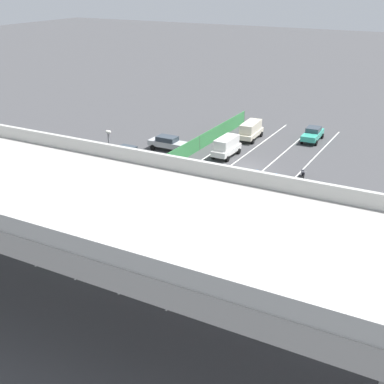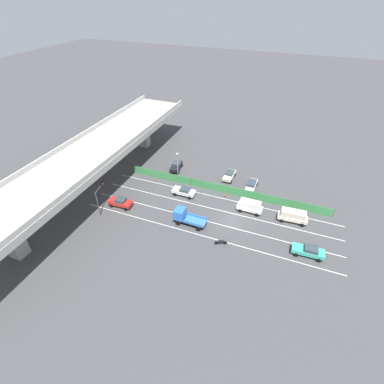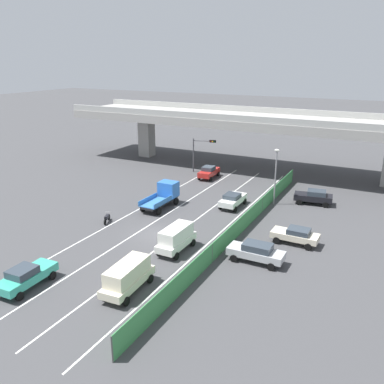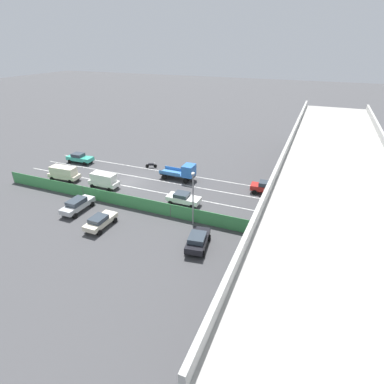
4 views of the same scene
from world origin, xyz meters
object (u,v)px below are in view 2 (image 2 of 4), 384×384
(parked_sedan_dark, at_px, (176,166))
(traffic_light, at_px, (99,195))
(flatbed_truck_blue, at_px, (185,216))
(traffic_cone, at_px, (226,195))
(motorcycle, at_px, (221,242))
(car_hatchback_white, at_px, (184,191))
(car_taxi_teal, at_px, (309,251))
(car_sedan_red, at_px, (120,202))
(parked_sedan_cream, at_px, (229,175))
(car_van_white, at_px, (250,206))
(parked_wagon_silver, at_px, (251,185))
(car_van_cream, at_px, (293,216))
(street_lamp, at_px, (178,164))

(parked_sedan_dark, distance_m, traffic_light, 18.97)
(flatbed_truck_blue, height_order, traffic_cone, flatbed_truck_blue)
(flatbed_truck_blue, relative_size, motorcycle, 2.95)
(car_hatchback_white, distance_m, car_taxi_teal, 24.08)
(traffic_light, height_order, traffic_cone, traffic_light)
(car_sedan_red, xyz_separation_m, traffic_cone, (9.94, -16.86, -0.58))
(car_hatchback_white, bearing_deg, parked_sedan_cream, -36.42)
(motorcycle, bearing_deg, car_van_white, -14.02)
(flatbed_truck_blue, relative_size, parked_sedan_dark, 1.21)
(parked_wagon_silver, bearing_deg, traffic_cone, 135.91)
(car_hatchback_white, height_order, traffic_light, traffic_light)
(car_van_cream, height_order, traffic_cone, car_van_cream)
(car_hatchback_white, height_order, traffic_cone, car_hatchback_white)
(car_van_white, relative_size, traffic_cone, 6.03)
(motorcycle, bearing_deg, flatbed_truck_blue, 69.95)
(car_van_white, height_order, car_hatchback_white, car_van_white)
(motorcycle, xyz_separation_m, street_lamp, (13.67, 13.28, 3.53))
(traffic_light, bearing_deg, car_hatchback_white, -50.33)
(car_van_cream, distance_m, traffic_cone, 12.83)
(flatbed_truck_blue, bearing_deg, motorcycle, -110.05)
(car_van_white, height_order, parked_sedan_cream, car_van_white)
(parked_wagon_silver, bearing_deg, car_taxi_teal, -139.98)
(car_sedan_red, distance_m, car_van_cream, 30.27)
(motorcycle, bearing_deg, car_hatchback_white, 46.52)
(car_sedan_red, xyz_separation_m, street_lamp, (11.29, -6.39, 3.06))
(motorcycle, distance_m, parked_sedan_cream, 18.89)
(flatbed_truck_blue, height_order, traffic_light, traffic_light)
(car_van_cream, relative_size, parked_sedan_cream, 1.17)
(parked_wagon_silver, xyz_separation_m, street_lamp, (-2.78, 14.48, 3.07))
(car_van_cream, height_order, car_hatchback_white, car_van_cream)
(car_sedan_red, xyz_separation_m, car_hatchback_white, (7.37, -9.38, -0.05))
(parked_sedan_cream, bearing_deg, traffic_cone, -170.56)
(flatbed_truck_blue, xyz_separation_m, motorcycle, (-2.62, -7.18, -0.86))
(parked_sedan_cream, bearing_deg, car_van_white, -145.24)
(car_taxi_teal, relative_size, parked_sedan_cream, 1.12)
(car_van_cream, distance_m, parked_sedan_dark, 26.47)
(car_sedan_red, distance_m, car_hatchback_white, 11.93)
(car_van_white, xyz_separation_m, flatbed_truck_blue, (-6.92, 9.56, 0.07))
(car_sedan_red, relative_size, traffic_cone, 5.95)
(car_van_cream, bearing_deg, car_van_white, 90.93)
(motorcycle, xyz_separation_m, traffic_light, (0.09, 21.93, 3.13))
(traffic_light, xyz_separation_m, street_lamp, (13.57, -8.65, 0.40))
(flatbed_truck_blue, relative_size, traffic_light, 1.08)
(car_hatchback_white, distance_m, parked_sedan_dark, 9.53)
(car_van_cream, height_order, traffic_light, traffic_light)
(street_lamp, bearing_deg, traffic_light, 147.48)
(motorcycle, bearing_deg, parked_sedan_cream, 11.71)
(car_van_cream, distance_m, motorcycle, 13.72)
(car_taxi_teal, height_order, motorcycle, car_taxi_teal)
(car_sedan_red, height_order, motorcycle, car_sedan_red)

